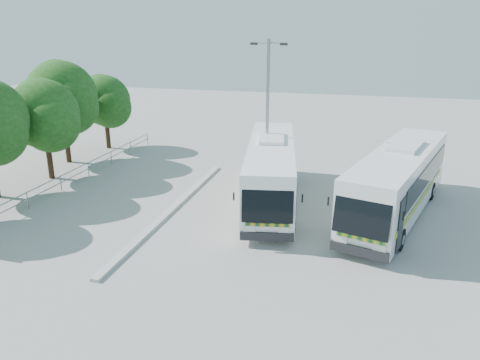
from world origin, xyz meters
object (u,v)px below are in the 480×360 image
(tree_far_c, at_px, (45,114))
(tree_far_e, at_px, (105,101))
(tree_far_d, at_px, (63,97))
(coach_main, at_px, (271,170))
(coach_adjacent, at_px, (398,181))
(lamppost, at_px, (268,110))

(tree_far_c, distance_m, tree_far_e, 8.22)
(tree_far_d, xyz_separation_m, coach_main, (15.91, -4.17, -2.96))
(coach_main, bearing_deg, coach_adjacent, -13.43)
(tree_far_c, relative_size, lamppost, 0.73)
(tree_far_d, relative_size, coach_adjacent, 0.57)
(tree_far_c, xyz_separation_m, tree_far_d, (-1.19, 3.70, 0.56))
(coach_main, distance_m, lamppost, 3.56)
(coach_adjacent, bearing_deg, tree_far_d, -175.08)
(coach_main, height_order, lamppost, lamppost)
(tree_far_d, distance_m, lamppost, 15.51)
(tree_far_d, bearing_deg, coach_adjacent, -11.45)
(coach_main, bearing_deg, tree_far_e, 140.52)
(tree_far_d, bearing_deg, tree_far_e, 81.37)
(tree_far_e, bearing_deg, lamppost, -25.44)
(tree_far_e, bearing_deg, tree_far_c, -86.46)
(coach_adjacent, relative_size, lamppost, 1.44)
(lamppost, bearing_deg, tree_far_d, -178.45)
(coach_adjacent, xyz_separation_m, lamppost, (-7.40, 2.14, 3.00))
(coach_main, bearing_deg, tree_far_d, 155.49)
(coach_adjacent, bearing_deg, tree_far_c, -166.03)
(tree_far_c, height_order, coach_main, tree_far_c)
(tree_far_d, xyz_separation_m, coach_adjacent, (22.72, -4.60, -2.90))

